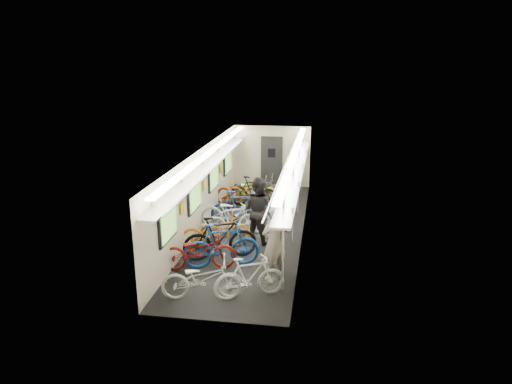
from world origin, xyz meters
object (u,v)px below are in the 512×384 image
(bicycle_1, at_px, (221,245))
(passenger_mid, at_px, (258,210))
(backpack, at_px, (284,223))
(passenger_near, at_px, (274,242))
(bicycle_0, at_px, (203,279))

(bicycle_1, relative_size, passenger_mid, 1.02)
(passenger_mid, xyz_separation_m, backpack, (0.87, -1.90, 0.36))
(bicycle_1, relative_size, passenger_near, 1.04)
(bicycle_1, xyz_separation_m, passenger_near, (1.33, -0.45, 0.34))
(bicycle_0, height_order, passenger_near, passenger_near)
(passenger_near, xyz_separation_m, backpack, (0.19, 0.28, 0.38))
(bicycle_1, distance_m, passenger_mid, 1.89)
(passenger_mid, relative_size, backpack, 4.85)
(bicycle_0, height_order, passenger_mid, passenger_mid)
(bicycle_0, xyz_separation_m, backpack, (1.57, 1.40, 0.82))
(passenger_mid, distance_m, backpack, 2.12)
(bicycle_1, height_order, passenger_near, passenger_near)
(bicycle_1, height_order, passenger_mid, passenger_mid)
(bicycle_0, bearing_deg, passenger_mid, -23.74)
(bicycle_0, xyz_separation_m, passenger_near, (1.39, 1.11, 0.45))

